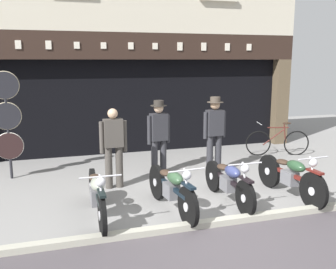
# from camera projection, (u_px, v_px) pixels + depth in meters

# --- Properties ---
(ground) EXTENTS (21.20, 22.00, 0.18)m
(ground) POSITION_uv_depth(u_px,v_px,m) (252.00, 260.00, 5.11)
(ground) COLOR gray
(shop_facade) EXTENTS (9.50, 4.42, 6.73)m
(shop_facade) POSITION_uv_depth(u_px,v_px,m) (129.00, 85.00, 12.22)
(shop_facade) COLOR black
(shop_facade) RESTS_ON ground
(motorcycle_left) EXTENTS (0.62, 2.04, 0.92)m
(motorcycle_left) POSITION_uv_depth(u_px,v_px,m) (97.00, 194.00, 6.26)
(motorcycle_left) COLOR black
(motorcycle_left) RESTS_ON ground
(motorcycle_center_left) EXTENTS (0.62, 1.99, 0.92)m
(motorcycle_center_left) POSITION_uv_depth(u_px,v_px,m) (172.00, 188.00, 6.55)
(motorcycle_center_left) COLOR black
(motorcycle_center_left) RESTS_ON ground
(motorcycle_center) EXTENTS (0.62, 1.93, 0.91)m
(motorcycle_center) POSITION_uv_depth(u_px,v_px,m) (229.00, 181.00, 6.98)
(motorcycle_center) COLOR black
(motorcycle_center) RESTS_ON ground
(motorcycle_center_right) EXTENTS (0.62, 1.98, 0.93)m
(motorcycle_center_right) POSITION_uv_depth(u_px,v_px,m) (290.00, 176.00, 7.24)
(motorcycle_center_right) COLOR black
(motorcycle_center_right) RESTS_ON ground
(salesman_left) EXTENTS (0.56, 0.25, 1.64)m
(salesman_left) POSITION_uv_depth(u_px,v_px,m) (113.00, 144.00, 7.72)
(salesman_left) COLOR #47423D
(salesman_left) RESTS_ON ground
(shopkeeper_center) EXTENTS (0.56, 0.37, 1.70)m
(shopkeeper_center) POSITION_uv_depth(u_px,v_px,m) (159.00, 133.00, 8.70)
(shopkeeper_center) COLOR #2D2D33
(shopkeeper_center) RESTS_ON ground
(salesman_right) EXTENTS (0.56, 0.37, 1.77)m
(salesman_right) POSITION_uv_depth(u_px,v_px,m) (214.00, 130.00, 8.77)
(salesman_right) COLOR #2D2D33
(salesman_right) RESTS_ON ground
(tyre_sign_pole) EXTENTS (0.60, 0.06, 2.36)m
(tyre_sign_pole) POSITION_uv_depth(u_px,v_px,m) (7.00, 117.00, 8.23)
(tyre_sign_pole) COLOR #232328
(tyre_sign_pole) RESTS_ON ground
(advert_board_near) EXTENTS (0.80, 0.03, 1.02)m
(advert_board_near) POSITION_uv_depth(u_px,v_px,m) (187.00, 94.00, 11.18)
(advert_board_near) COLOR silver
(leaning_bicycle) EXTENTS (1.69, 0.65, 0.94)m
(leaning_bicycle) POSITION_uv_depth(u_px,v_px,m) (278.00, 142.00, 10.53)
(leaning_bicycle) COLOR black
(leaning_bicycle) RESTS_ON ground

